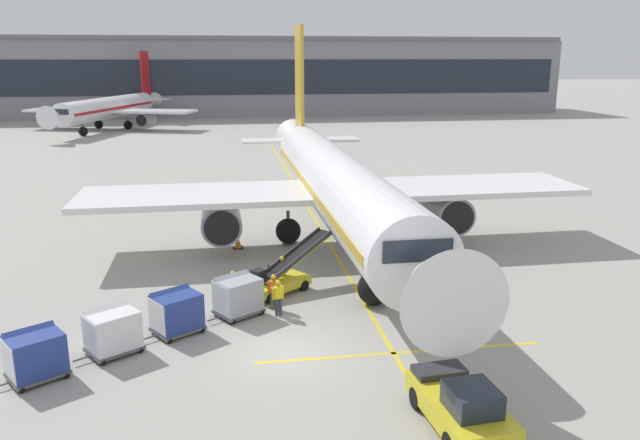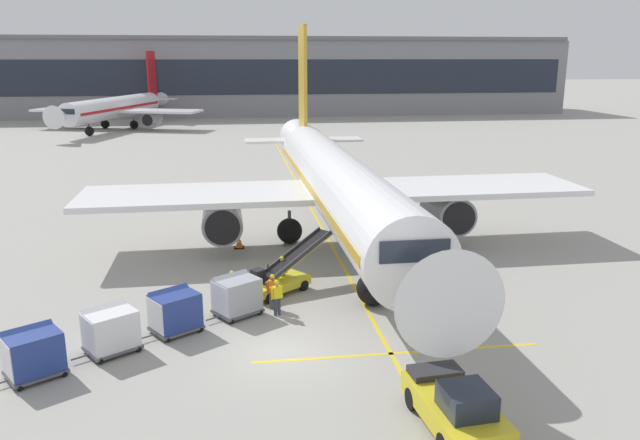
# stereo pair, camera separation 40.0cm
# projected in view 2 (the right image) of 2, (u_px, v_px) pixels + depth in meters

# --- Properties ---
(ground_plane) EXTENTS (600.00, 600.00, 0.00)m
(ground_plane) POSITION_uv_depth(u_px,v_px,m) (281.00, 353.00, 25.58)
(ground_plane) COLOR #9E9B93
(parked_airplane) EXTENTS (31.55, 41.65, 14.34)m
(parked_airplane) POSITION_uv_depth(u_px,v_px,m) (337.00, 184.00, 39.37)
(parked_airplane) COLOR white
(parked_airplane) RESTS_ON ground
(belt_loader) EXTENTS (5.03, 4.33, 2.73)m
(belt_loader) POSITION_uv_depth(u_px,v_px,m) (280.00, 276.00, 32.14)
(belt_loader) COLOR gold
(belt_loader) RESTS_ON ground
(baggage_cart_lead) EXTENTS (2.72, 2.43, 1.91)m
(baggage_cart_lead) POSITION_uv_depth(u_px,v_px,m) (236.00, 295.00, 29.20)
(baggage_cart_lead) COLOR #515156
(baggage_cart_lead) RESTS_ON ground
(baggage_cart_second) EXTENTS (2.72, 2.43, 1.91)m
(baggage_cart_second) POSITION_uv_depth(u_px,v_px,m) (175.00, 311.00, 27.36)
(baggage_cart_second) COLOR #515156
(baggage_cart_second) RESTS_ON ground
(baggage_cart_third) EXTENTS (2.72, 2.43, 1.91)m
(baggage_cart_third) POSITION_uv_depth(u_px,v_px,m) (110.00, 329.00, 25.50)
(baggage_cart_third) COLOR #515156
(baggage_cart_third) RESTS_ON ground
(baggage_cart_fourth) EXTENTS (2.72, 2.43, 1.91)m
(baggage_cart_fourth) POSITION_uv_depth(u_px,v_px,m) (33.00, 352.00, 23.50)
(baggage_cart_fourth) COLOR #515156
(baggage_cart_fourth) RESTS_ON ground
(pushback_tug) EXTENTS (2.47, 4.56, 1.83)m
(pushback_tug) POSITION_uv_depth(u_px,v_px,m) (456.00, 406.00, 20.22)
(pushback_tug) COLOR gold
(pushback_tug) RESTS_ON ground
(ground_crew_by_loader) EXTENTS (0.28, 0.57, 1.74)m
(ground_crew_by_loader) POSITION_uv_depth(u_px,v_px,m) (232.00, 285.00, 30.40)
(ground_crew_by_loader) COLOR #333847
(ground_crew_by_loader) RESTS_ON ground
(ground_crew_by_carts) EXTENTS (0.57, 0.26, 1.74)m
(ground_crew_by_carts) POSITION_uv_depth(u_px,v_px,m) (273.00, 289.00, 29.90)
(ground_crew_by_carts) COLOR #514C42
(ground_crew_by_carts) RESTS_ON ground
(ground_crew_marshaller) EXTENTS (0.57, 0.25, 1.74)m
(ground_crew_marshaller) POSITION_uv_depth(u_px,v_px,m) (282.00, 270.00, 32.60)
(ground_crew_marshaller) COLOR #333847
(ground_crew_marshaller) RESTS_ON ground
(ground_crew_wingwalker) EXTENTS (0.55, 0.34, 1.74)m
(ground_crew_wingwalker) POSITION_uv_depth(u_px,v_px,m) (277.00, 295.00, 29.13)
(ground_crew_wingwalker) COLOR #333847
(ground_crew_wingwalker) RESTS_ON ground
(safety_cone_engine_keepout) EXTENTS (0.65, 0.65, 0.73)m
(safety_cone_engine_keepout) POSITION_uv_depth(u_px,v_px,m) (239.00, 242.00, 39.66)
(safety_cone_engine_keepout) COLOR black
(safety_cone_engine_keepout) RESTS_ON ground
(apron_guidance_line_lead_in) EXTENTS (0.20, 110.00, 0.01)m
(apron_guidance_line_lead_in) POSITION_uv_depth(u_px,v_px,m) (333.00, 248.00, 39.65)
(apron_guidance_line_lead_in) COLOR yellow
(apron_guidance_line_lead_in) RESTS_ON ground
(apron_guidance_line_stop_bar) EXTENTS (12.00, 0.20, 0.01)m
(apron_guidance_line_stop_bar) POSITION_uv_depth(u_px,v_px,m) (399.00, 353.00, 25.61)
(apron_guidance_line_stop_bar) COLOR yellow
(apron_guidance_line_stop_bar) RESTS_ON ground
(terminal_building) EXTENTS (132.97, 21.48, 15.72)m
(terminal_building) POSITION_uv_depth(u_px,v_px,m) (248.00, 76.00, 132.86)
(terminal_building) COLOR gray
(terminal_building) RESTS_ON ground
(distant_airplane) EXTENTS (28.72, 36.63, 12.83)m
(distant_airplane) POSITION_uv_depth(u_px,v_px,m) (116.00, 108.00, 104.16)
(distant_airplane) COLOR white
(distant_airplane) RESTS_ON ground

